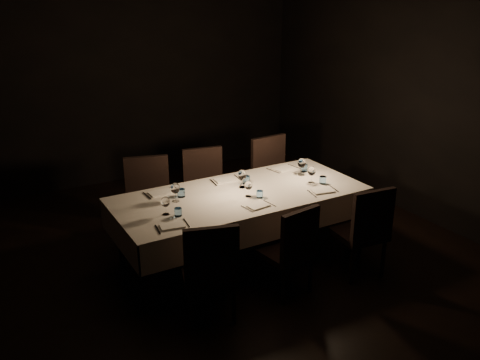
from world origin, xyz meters
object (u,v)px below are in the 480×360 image
dining_table (240,200)px  chair_far_right (274,175)px  chair_far_center (205,187)px  chair_near_right (364,228)px  chair_far_left (149,199)px  chair_near_center (292,247)px  chair_near_left (210,267)px

dining_table → chair_far_right: bearing=39.3°
chair_far_center → chair_far_right: chair_far_right is taller
chair_near_right → chair_far_right: (0.01, 1.58, 0.03)m
chair_far_center → chair_far_right: bearing=4.1°
chair_far_left → chair_near_center: bearing=-47.8°
chair_near_center → chair_near_right: 0.80m
dining_table → chair_far_left: chair_far_left is taller
chair_near_right → chair_far_center: size_ratio=0.97×
chair_near_center → chair_near_left: bearing=-8.6°
chair_far_right → chair_near_right: bearing=-94.5°
chair_far_right → chair_near_left: bearing=-141.4°
chair_near_left → chair_far_right: size_ratio=0.92×
chair_near_left → chair_near_right: bearing=-166.1°
chair_near_right → chair_far_right: chair_far_right is taller
chair_near_left → chair_near_right: chair_near_right is taller
chair_near_center → chair_near_right: bearing=166.6°
dining_table → chair_near_right: 1.24m
chair_near_left → chair_near_center: size_ratio=1.05×
chair_far_center → dining_table: bearing=-80.6°
chair_near_left → chair_near_center: (0.82, -0.01, -0.02)m
chair_near_left → chair_far_right: (1.63, 1.50, 0.04)m
chair_near_left → chair_far_center: chair_far_center is taller
dining_table → chair_near_right: (0.89, -0.85, -0.17)m
chair_far_left → chair_near_left: bearing=-75.6°
dining_table → chair_far_left: 1.06m
chair_near_right → chair_far_left: 2.28m
chair_far_left → chair_far_right: size_ratio=0.98×
chair_near_right → chair_far_center: bearing=-57.0°
dining_table → chair_near_center: chair_near_center is taller
chair_far_left → chair_far_center: (0.70, 0.04, -0.01)m
chair_near_right → chair_far_right: size_ratio=0.93×
chair_near_left → chair_near_center: bearing=-163.7°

